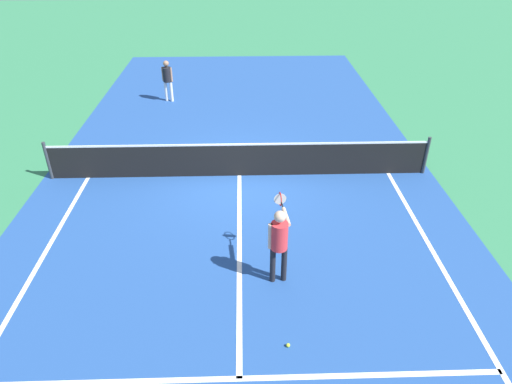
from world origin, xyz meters
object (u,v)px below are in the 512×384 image
Objects in this scene: player_far at (167,77)px; net at (239,159)px; player_near at (279,238)px; tennis_ball_mid_court at (288,345)px.

net is at bearing -65.68° from player_far.
player_far is at bearing 114.32° from net.
player_near reaches higher than player_far.
player_near is at bearing -71.22° from player_far.
net is at bearing 100.28° from player_near.
player_near is 1.05× the size of player_far.
tennis_ball_mid_court is (3.48, -11.72, -0.90)m from player_far.
player_far is (-2.67, 5.91, 0.44)m from net.
player_far reaches higher than tennis_ball_mid_court.
player_far is 12.26m from tennis_ball_mid_court.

